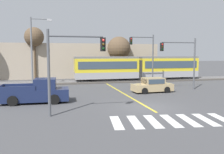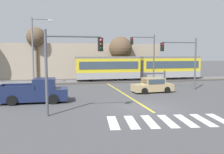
{
  "view_description": "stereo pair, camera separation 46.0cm",
  "coord_description": "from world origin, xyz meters",
  "views": [
    {
      "loc": [
        -6.72,
        -16.36,
        4.02
      ],
      "look_at": [
        -0.95,
        7.48,
        1.6
      ],
      "focal_mm": 38.0,
      "sensor_mm": 36.0,
      "label": 1
    },
    {
      "loc": [
        -6.27,
        -16.47,
        4.02
      ],
      "look_at": [
        -0.95,
        7.48,
        1.6
      ],
      "focal_mm": 38.0,
      "sensor_mm": 36.0,
      "label": 2
    }
  ],
  "objects": [
    {
      "name": "traffic_light_near_left",
      "position": [
        -5.79,
        -0.94,
        3.69
      ],
      "size": [
        3.75,
        0.38,
        5.55
      ],
      "color": "#515459",
      "rests_on": "ground"
    },
    {
      "name": "pickup_truck",
      "position": [
        -8.21,
        3.78,
        0.84
      ],
      "size": [
        5.47,
        2.38,
        1.98
      ],
      "color": "#192347",
      "rests_on": "ground"
    },
    {
      "name": "bare_tree_west",
      "position": [
        -9.69,
        21.9,
        6.49
      ],
      "size": [
        2.94,
        2.94,
        8.05
      ],
      "color": "brown",
      "rests_on": "ground"
    },
    {
      "name": "traffic_light_far_right",
      "position": [
        4.6,
        12.21,
        4.25
      ],
      "size": [
        3.25,
        0.38,
        6.45
      ],
      "color": "#515459",
      "rests_on": "ground"
    },
    {
      "name": "light_rail_tram",
      "position": [
        5.17,
        16.61,
        2.05
      ],
      "size": [
        18.5,
        2.64,
        3.43
      ],
      "color": "#9E9EA3",
      "rests_on": "track_bed"
    },
    {
      "name": "crosswalk_stripe_4",
      "position": [
        1.09,
        -3.8,
        0.0
      ],
      "size": [
        0.9,
        2.85,
        0.01
      ],
      "primitive_type": "cube",
      "rotation": [
        0.0,
        0.0,
        -0.12
      ],
      "color": "silver",
      "rests_on": "ground"
    },
    {
      "name": "crosswalk_stripe_6",
      "position": [
        3.27,
        -4.07,
        0.0
      ],
      "size": [
        0.9,
        2.85,
        0.01
      ],
      "primitive_type": "cube",
      "rotation": [
        0.0,
        0.0,
        -0.12
      ],
      "color": "silver",
      "rests_on": "ground"
    },
    {
      "name": "rail_near",
      "position": [
        0.0,
        15.9,
        0.23
      ],
      "size": [
        120.0,
        0.08,
        0.1
      ],
      "primitive_type": "cube",
      "color": "#939399",
      "rests_on": "track_bed"
    },
    {
      "name": "bare_tree_east",
      "position": [
        3.6,
        21.5,
        4.91
      ],
      "size": [
        3.8,
        3.8,
        6.83
      ],
      "color": "brown",
      "rests_on": "ground"
    },
    {
      "name": "lane_centre_line",
      "position": [
        0.0,
        6.48,
        0.0
      ],
      "size": [
        0.2,
        16.28,
        0.01
      ],
      "primitive_type": "cube",
      "color": "gold",
      "rests_on": "ground"
    },
    {
      "name": "traffic_light_mid_right",
      "position": [
        7.03,
        7.29,
        3.81
      ],
      "size": [
        4.25,
        0.38,
        5.74
      ],
      "color": "#515459",
      "rests_on": "ground"
    },
    {
      "name": "rail_far",
      "position": [
        0.0,
        17.34,
        0.23
      ],
      "size": [
        120.0,
        0.08,
        0.1
      ],
      "primitive_type": "cube",
      "color": "#939399",
      "rests_on": "track_bed"
    },
    {
      "name": "crosswalk_stripe_5",
      "position": [
        2.18,
        -3.93,
        0.0
      ],
      "size": [
        0.9,
        2.85,
        0.01
      ],
      "primitive_type": "cube",
      "rotation": [
        0.0,
        0.0,
        -0.12
      ],
      "color": "silver",
      "rests_on": "ground"
    },
    {
      "name": "building_backdrop_far",
      "position": [
        -2.99,
        25.15,
        2.84
      ],
      "size": [
        27.5,
        6.0,
        5.68
      ],
      "primitive_type": "cube",
      "color": "tan",
      "rests_on": "ground"
    },
    {
      "name": "track_bed",
      "position": [
        0.0,
        16.62,
        0.09
      ],
      "size": [
        120.0,
        4.0,
        0.18
      ],
      "primitive_type": "cube",
      "color": "#4C4742",
      "rests_on": "ground"
    },
    {
      "name": "crosswalk_stripe_0",
      "position": [
        -3.27,
        -3.25,
        0.0
      ],
      "size": [
        0.9,
        2.85,
        0.01
      ],
      "primitive_type": "cube",
      "rotation": [
        0.0,
        0.0,
        -0.12
      ],
      "color": "silver",
      "rests_on": "ground"
    },
    {
      "name": "sedan_crossing",
      "position": [
        3.15,
        6.49,
        0.7
      ],
      "size": [
        4.3,
        2.13,
        1.52
      ],
      "color": "tan",
      "rests_on": "ground"
    },
    {
      "name": "crosswalk_stripe_1",
      "position": [
        -2.18,
        -3.39,
        0.0
      ],
      "size": [
        0.9,
        2.85,
        0.01
      ],
      "primitive_type": "cube",
      "rotation": [
        0.0,
        0.0,
        -0.12
      ],
      "color": "silver",
      "rests_on": "ground"
    },
    {
      "name": "crosswalk_stripe_2",
      "position": [
        -1.09,
        -3.52,
        0.0
      ],
      "size": [
        0.9,
        2.85,
        0.01
      ],
      "primitive_type": "cube",
      "rotation": [
        0.0,
        0.0,
        -0.12
      ],
      "color": "silver",
      "rests_on": "ground"
    },
    {
      "name": "street_lamp_west",
      "position": [
        -9.11,
        13.42,
        4.78
      ],
      "size": [
        2.52,
        0.28,
        8.32
      ],
      "color": "slate",
      "rests_on": "ground"
    },
    {
      "name": "ground_plane",
      "position": [
        0.0,
        0.0,
        0.0
      ],
      "size": [
        200.0,
        200.0,
        0.0
      ],
      "primitive_type": "plane",
      "color": "#474749"
    },
    {
      "name": "crosswalk_stripe_3",
      "position": [
        0.0,
        -3.66,
        0.0
      ],
      "size": [
        0.9,
        2.85,
        0.01
      ],
      "primitive_type": "cube",
      "rotation": [
        0.0,
        0.0,
        -0.12
      ],
      "color": "silver",
      "rests_on": "ground"
    }
  ]
}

